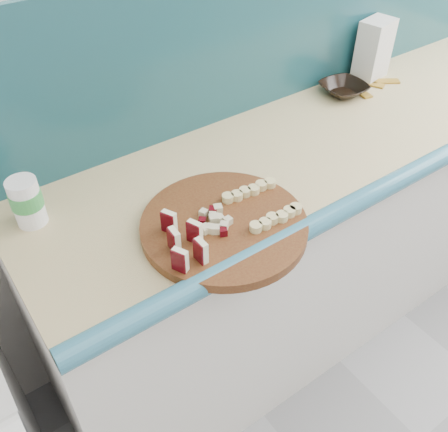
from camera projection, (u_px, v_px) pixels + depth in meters
The scene contains 10 objects.
kitchen_counter at pixel (321, 229), 1.96m from camera, with size 2.20×0.63×0.91m.
backsplash at pixel (288, 28), 1.67m from camera, with size 2.20×0.02×0.50m, color teal.
cutting_board at pixel (224, 226), 1.29m from camera, with size 0.43×0.43×0.03m, color #48200F.
apple_wedges at pixel (183, 240), 1.18m from camera, with size 0.10×0.17×0.06m.
apple_chunks at pixel (215, 222), 1.26m from camera, with size 0.07×0.07×0.02m.
banana_slices at pixel (262, 204), 1.32m from camera, with size 0.17×0.17×0.02m.
brown_bowl at pixel (344, 89), 1.84m from camera, with size 0.17×0.17×0.04m, color black.
flour_bag at pixel (374, 49), 1.89m from camera, with size 0.13×0.09×0.22m, color silver.
canister at pixel (27, 201), 1.27m from camera, with size 0.08×0.08×0.13m.
banana_peel at pixel (365, 84), 1.91m from camera, with size 0.22×0.19×0.01m.
Camera 1 is at (-1.05, 0.55, 1.79)m, focal length 40.00 mm.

